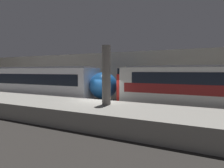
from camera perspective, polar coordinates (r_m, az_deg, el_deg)
name	(u,v)px	position (r m, az deg, el deg)	size (l,w,h in m)	color
ground_plane	(101,113)	(13.40, -3.74, -9.58)	(120.00, 120.00, 0.00)	#282623
platform	(86,112)	(11.58, -8.53, -9.15)	(40.00, 4.04, 1.06)	gray
station_rear_barrier	(128,76)	(18.86, 5.37, 2.52)	(50.00, 0.15, 5.24)	#B2AD9E
support_pillar_near	(106,75)	(11.08, -1.88, 2.86)	(0.55, 0.55, 3.75)	slate
train_modern	(41,83)	(20.22, -22.11, 0.18)	(16.75, 3.04, 3.63)	black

